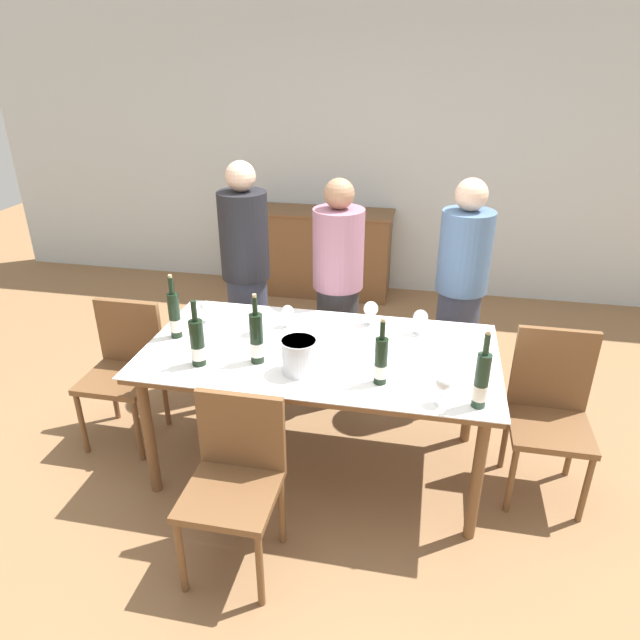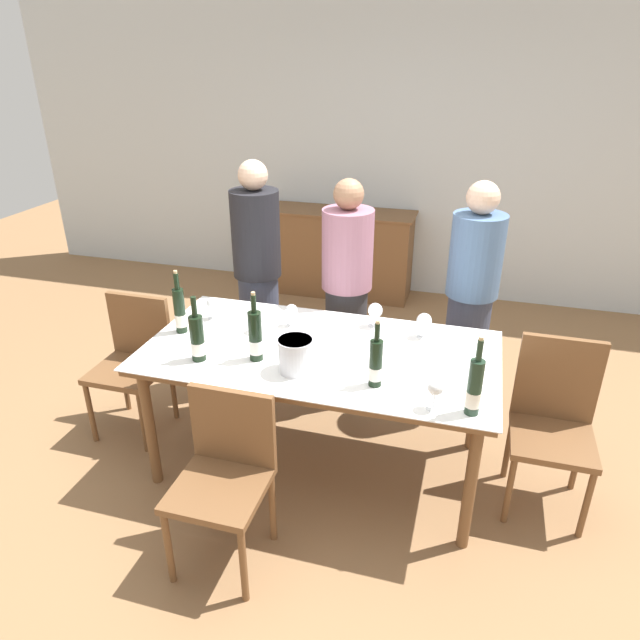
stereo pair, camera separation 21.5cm
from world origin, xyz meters
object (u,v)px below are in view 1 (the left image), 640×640
at_px(person_guest_right, 460,299).
at_px(wine_bottle_1, 175,316).
at_px(wine_glass_5, 420,318).
at_px(person_guest_left, 338,296).
at_px(wine_bottle_2, 197,343).
at_px(chair_left_end, 125,362).
at_px(wine_glass_4, 206,308).
at_px(chair_near_front, 235,472).
at_px(ice_bucket, 299,355).
at_px(sideboard_cabinet, 315,252).
at_px(person_host, 247,280).
at_px(dining_table, 320,360).
at_px(wine_glass_2, 256,320).
at_px(wine_bottle_4, 257,339).
at_px(wine_glass_3, 288,312).
at_px(wine_bottle_0, 381,362).
at_px(wine_glass_1, 443,384).
at_px(wine_glass_0, 371,309).
at_px(wine_bottle_3, 481,381).
at_px(chair_right_end, 550,405).

bearing_deg(person_guest_right, wine_bottle_1, -151.44).
distance_m(wine_glass_5, person_guest_left, 0.72).
distance_m(wine_bottle_2, chair_left_end, 0.86).
relative_size(wine_glass_4, chair_near_front, 0.16).
bearing_deg(ice_bucket, sideboard_cabinet, 100.28).
xyz_separation_m(wine_bottle_2, person_host, (-0.10, 1.10, -0.09)).
xyz_separation_m(dining_table, wine_glass_2, (-0.40, 0.11, 0.16)).
distance_m(sideboard_cabinet, wine_bottle_4, 2.87).
relative_size(wine_glass_3, chair_near_front, 0.16).
xyz_separation_m(wine_bottle_0, wine_glass_4, (-1.09, 0.48, -0.02)).
xyz_separation_m(ice_bucket, wine_glass_1, (0.71, -0.15, 0.01)).
bearing_deg(wine_glass_2, wine_glass_0, 22.17).
bearing_deg(wine_bottle_3, wine_bottle_4, 170.17).
relative_size(ice_bucket, chair_near_front, 0.21).
distance_m(wine_bottle_0, chair_left_end, 1.70).
height_order(sideboard_cabinet, wine_bottle_3, wine_bottle_3).
relative_size(dining_table, wine_glass_0, 13.11).
bearing_deg(person_guest_right, wine_bottle_4, -135.14).
bearing_deg(person_guest_right, wine_bottle_3, -87.20).
relative_size(wine_glass_0, chair_near_front, 0.17).
bearing_deg(person_guest_left, person_guest_right, 7.75).
distance_m(chair_near_front, person_guest_left, 1.53).
height_order(ice_bucket, wine_glass_1, ice_bucket).
bearing_deg(wine_bottle_0, person_host, 133.74).
distance_m(chair_left_end, person_guest_right, 2.18).
bearing_deg(dining_table, wine_glass_1, -31.44).
height_order(wine_bottle_2, chair_near_front, wine_bottle_2).
relative_size(wine_bottle_0, wine_bottle_2, 0.97).
relative_size(wine_bottle_0, wine_glass_2, 2.56).
xyz_separation_m(wine_bottle_4, wine_glass_2, (-0.10, 0.31, -0.04)).
xyz_separation_m(sideboard_cabinet, wine_glass_2, (0.18, -2.51, 0.45)).
height_order(wine_bottle_0, wine_glass_4, wine_bottle_0).
bearing_deg(person_guest_left, wine_bottle_4, -105.58).
distance_m(person_host, person_guest_left, 0.66).
height_order(sideboard_cabinet, wine_bottle_1, wine_bottle_1).
bearing_deg(wine_bottle_3, person_guest_left, 126.92).
relative_size(wine_glass_0, chair_left_end, 0.17).
relative_size(wine_glass_0, person_guest_left, 0.09).
distance_m(dining_table, wine_glass_1, 0.79).
bearing_deg(wine_glass_3, wine_bottle_0, -40.67).
height_order(wine_bottle_1, wine_bottle_3, wine_bottle_3).
xyz_separation_m(wine_bottle_2, person_guest_left, (0.55, 1.03, -0.12)).
bearing_deg(chair_right_end, wine_glass_3, 174.13).
distance_m(wine_glass_5, chair_near_front, 1.35).
height_order(wine_bottle_0, chair_right_end, wine_bottle_0).
xyz_separation_m(wine_glass_4, person_host, (0.05, 0.61, -0.06)).
relative_size(wine_glass_2, wine_glass_4, 0.99).
bearing_deg(wine_glass_3, person_guest_right, 31.49).
bearing_deg(wine_bottle_4, wine_bottle_3, -9.83).
relative_size(wine_bottle_4, person_guest_left, 0.25).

